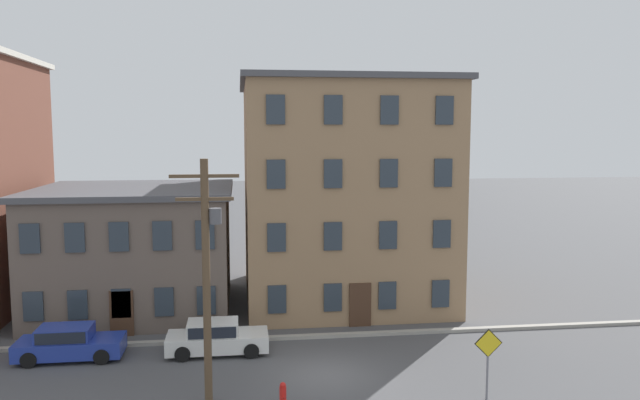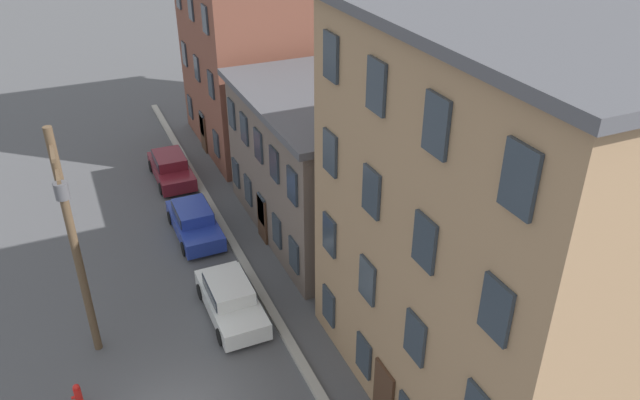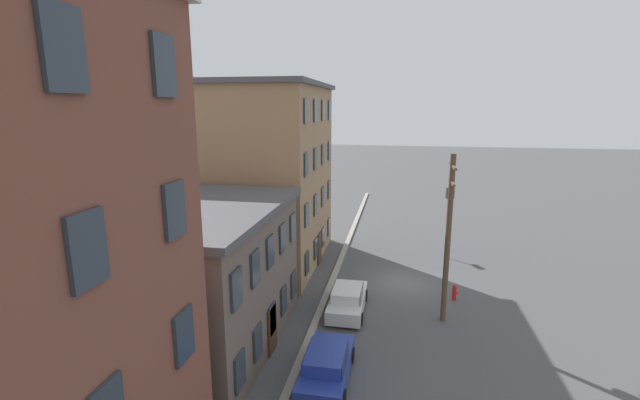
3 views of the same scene
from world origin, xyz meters
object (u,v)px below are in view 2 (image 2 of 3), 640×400
object	(u,v)px
car_maroon	(171,167)
utility_pole	(72,236)
car_white	(231,298)
fire_hydrant	(78,395)
car_blue	(194,220)

from	to	relation	value
car_maroon	utility_pole	world-z (taller)	utility_pole
car_maroon	car_white	world-z (taller)	same
fire_hydrant	car_white	bearing A→B (deg)	113.09
car_white	utility_pole	xyz separation A→B (m)	(-0.05, -5.04, 4.18)
utility_pole	fire_hydrant	size ratio (longest dim) A/B	9.12
car_maroon	utility_pole	bearing A→B (deg)	-23.60
car_maroon	car_blue	size ratio (longest dim) A/B	1.00
utility_pole	car_maroon	bearing A→B (deg)	156.40
car_blue	fire_hydrant	size ratio (longest dim) A/B	4.58
car_blue	utility_pole	distance (m)	9.06
car_maroon	fire_hydrant	distance (m)	16.01
car_white	car_blue	bearing A→B (deg)	179.12
fire_hydrant	car_maroon	bearing A→B (deg)	157.23
car_maroon	car_white	distance (m)	12.24
car_white	utility_pole	size ratio (longest dim) A/B	0.50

